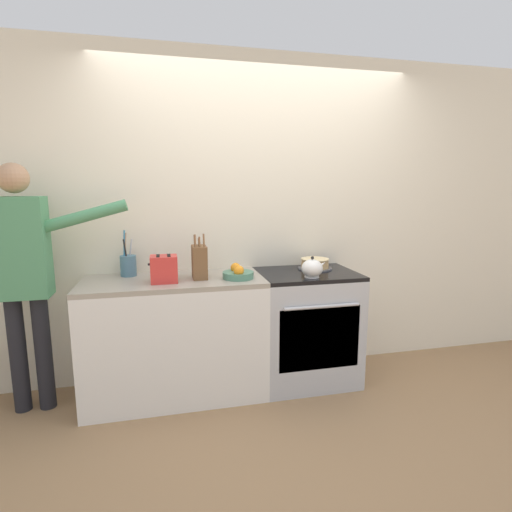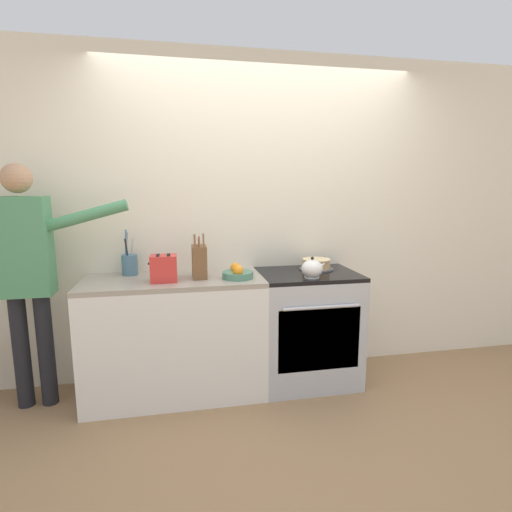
{
  "view_description": "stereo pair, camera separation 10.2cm",
  "coord_description": "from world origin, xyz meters",
  "px_view_note": "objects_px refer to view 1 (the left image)",
  "views": [
    {
      "loc": [
        -0.77,
        -2.59,
        1.56
      ],
      "look_at": [
        -0.09,
        0.26,
        1.04
      ],
      "focal_mm": 28.0,
      "sensor_mm": 36.0,
      "label": 1
    },
    {
      "loc": [
        -0.67,
        -2.62,
        1.56
      ],
      "look_at": [
        -0.09,
        0.26,
        1.04
      ],
      "focal_mm": 28.0,
      "sensor_mm": 36.0,
      "label": 2
    }
  ],
  "objects_px": {
    "layer_cake": "(315,264)",
    "utensil_crock": "(128,265)",
    "person_baker": "(24,267)",
    "fruit_bowl": "(238,274)",
    "toaster": "(164,269)",
    "tea_kettle": "(312,268)",
    "stove_range": "(306,326)",
    "knife_block": "(199,262)"
  },
  "relations": [
    {
      "from": "layer_cake",
      "to": "utensil_crock",
      "type": "distance_m",
      "value": 1.46
    },
    {
      "from": "utensil_crock",
      "to": "person_baker",
      "type": "height_order",
      "value": "person_baker"
    },
    {
      "from": "fruit_bowl",
      "to": "toaster",
      "type": "relative_size",
      "value": 1.14
    },
    {
      "from": "tea_kettle",
      "to": "person_baker",
      "type": "distance_m",
      "value": 1.99
    },
    {
      "from": "toaster",
      "to": "person_baker",
      "type": "xyz_separation_m",
      "value": [
        -0.92,
        0.1,
        0.04
      ]
    },
    {
      "from": "utensil_crock",
      "to": "layer_cake",
      "type": "bearing_deg",
      "value": -3.13
    },
    {
      "from": "stove_range",
      "to": "fruit_bowl",
      "type": "xyz_separation_m",
      "value": [
        -0.57,
        -0.08,
        0.48
      ]
    },
    {
      "from": "layer_cake",
      "to": "knife_block",
      "type": "distance_m",
      "value": 0.96
    },
    {
      "from": "person_baker",
      "to": "layer_cake",
      "type": "bearing_deg",
      "value": 14.67
    },
    {
      "from": "fruit_bowl",
      "to": "stove_range",
      "type": "bearing_deg",
      "value": 8.43
    },
    {
      "from": "layer_cake",
      "to": "utensil_crock",
      "type": "height_order",
      "value": "utensil_crock"
    },
    {
      "from": "tea_kettle",
      "to": "toaster",
      "type": "height_order",
      "value": "toaster"
    },
    {
      "from": "tea_kettle",
      "to": "knife_block",
      "type": "distance_m",
      "value": 0.83
    },
    {
      "from": "fruit_bowl",
      "to": "toaster",
      "type": "bearing_deg",
      "value": 179.28
    },
    {
      "from": "knife_block",
      "to": "person_baker",
      "type": "relative_size",
      "value": 0.19
    },
    {
      "from": "knife_block",
      "to": "toaster",
      "type": "distance_m",
      "value": 0.26
    },
    {
      "from": "utensil_crock",
      "to": "knife_block",
      "type": "bearing_deg",
      "value": -21.19
    },
    {
      "from": "toaster",
      "to": "person_baker",
      "type": "bearing_deg",
      "value": 173.88
    },
    {
      "from": "fruit_bowl",
      "to": "toaster",
      "type": "height_order",
      "value": "toaster"
    },
    {
      "from": "layer_cake",
      "to": "toaster",
      "type": "distance_m",
      "value": 1.21
    },
    {
      "from": "knife_block",
      "to": "utensil_crock",
      "type": "bearing_deg",
      "value": 158.81
    },
    {
      "from": "stove_range",
      "to": "fruit_bowl",
      "type": "bearing_deg",
      "value": -171.57
    },
    {
      "from": "tea_kettle",
      "to": "person_baker",
      "type": "relative_size",
      "value": 0.11
    },
    {
      "from": "utensil_crock",
      "to": "person_baker",
      "type": "xyz_separation_m",
      "value": [
        -0.66,
        -0.16,
        0.05
      ]
    },
    {
      "from": "knife_block",
      "to": "utensil_crock",
      "type": "xyz_separation_m",
      "value": [
        -0.51,
        0.2,
        -0.04
      ]
    },
    {
      "from": "tea_kettle",
      "to": "fruit_bowl",
      "type": "relative_size",
      "value": 0.85
    },
    {
      "from": "layer_cake",
      "to": "fruit_bowl",
      "type": "relative_size",
      "value": 1.22
    },
    {
      "from": "stove_range",
      "to": "layer_cake",
      "type": "xyz_separation_m",
      "value": [
        0.1,
        0.11,
        0.49
      ]
    },
    {
      "from": "stove_range",
      "to": "tea_kettle",
      "type": "height_order",
      "value": "tea_kettle"
    },
    {
      "from": "utensil_crock",
      "to": "stove_range",
      "type": "bearing_deg",
      "value": -7.78
    },
    {
      "from": "tea_kettle",
      "to": "toaster",
      "type": "bearing_deg",
      "value": 174.82
    },
    {
      "from": "knife_block",
      "to": "person_baker",
      "type": "height_order",
      "value": "person_baker"
    },
    {
      "from": "layer_cake",
      "to": "person_baker",
      "type": "distance_m",
      "value": 2.12
    },
    {
      "from": "toaster",
      "to": "stove_range",
      "type": "bearing_deg",
      "value": 4.07
    },
    {
      "from": "knife_block",
      "to": "fruit_bowl",
      "type": "height_order",
      "value": "knife_block"
    },
    {
      "from": "stove_range",
      "to": "utensil_crock",
      "type": "height_order",
      "value": "utensil_crock"
    },
    {
      "from": "toaster",
      "to": "person_baker",
      "type": "relative_size",
      "value": 0.12
    },
    {
      "from": "utensil_crock",
      "to": "person_baker",
      "type": "bearing_deg",
      "value": -165.89
    },
    {
      "from": "layer_cake",
      "to": "toaster",
      "type": "height_order",
      "value": "toaster"
    },
    {
      "from": "fruit_bowl",
      "to": "toaster",
      "type": "distance_m",
      "value": 0.53
    },
    {
      "from": "utensil_crock",
      "to": "toaster",
      "type": "xyz_separation_m",
      "value": [
        0.26,
        -0.26,
        0.01
      ]
    },
    {
      "from": "layer_cake",
      "to": "toaster",
      "type": "relative_size",
      "value": 1.38
    }
  ]
}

